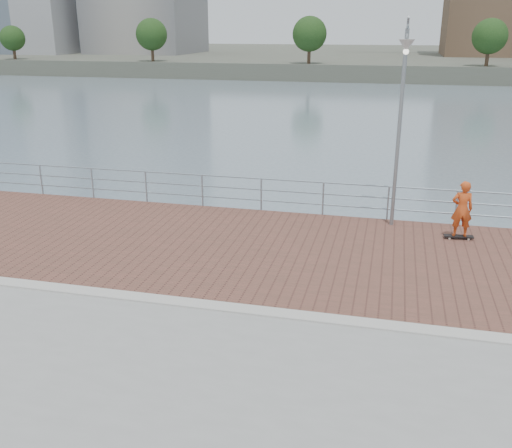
# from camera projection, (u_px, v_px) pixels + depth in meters

# --- Properties ---
(water) EXTENTS (400.00, 400.00, 0.00)m
(water) POSITION_uv_depth(u_px,v_px,m) (236.00, 388.00, 13.06)
(water) COLOR slate
(water) RESTS_ON ground
(brick_lane) EXTENTS (40.00, 6.80, 0.02)m
(brick_lane) POSITION_uv_depth(u_px,v_px,m) (270.00, 250.00, 15.70)
(brick_lane) COLOR brown
(brick_lane) RESTS_ON seawall
(curb) EXTENTS (40.00, 0.40, 0.06)m
(curb) POSITION_uv_depth(u_px,v_px,m) (234.00, 308.00, 12.39)
(curb) COLOR #B7B5AD
(curb) RESTS_ON seawall
(far_shore) EXTENTS (320.00, 95.00, 2.50)m
(far_shore) POSITION_uv_depth(u_px,v_px,m) (385.00, 58.00, 125.10)
(far_shore) COLOR #4C5142
(far_shore) RESTS_ON ground
(guardrail) EXTENTS (39.06, 0.06, 1.13)m
(guardrail) POSITION_uv_depth(u_px,v_px,m) (292.00, 193.00, 18.60)
(guardrail) COLOR #8C9EA8
(guardrail) RESTS_ON brick_lane
(street_lamp) EXTENTS (0.42, 1.23, 5.81)m
(street_lamp) POSITION_uv_depth(u_px,v_px,m) (402.00, 91.00, 15.91)
(street_lamp) COLOR gray
(street_lamp) RESTS_ON brick_lane
(skateboard) EXTENTS (0.84, 0.30, 0.10)m
(skateboard) POSITION_uv_depth(u_px,v_px,m) (459.00, 236.00, 16.45)
(skateboard) COLOR black
(skateboard) RESTS_ON brick_lane
(skateboarder) EXTENTS (0.64, 0.45, 1.64)m
(skateboarder) POSITION_uv_depth(u_px,v_px,m) (462.00, 209.00, 16.18)
(skateboarder) COLOR #D34C1C
(skateboarder) RESTS_ON skateboard
(shoreline_trees) EXTENTS (109.15, 5.07, 6.75)m
(shoreline_trees) POSITION_uv_depth(u_px,v_px,m) (318.00, 36.00, 83.59)
(shoreline_trees) COLOR #473323
(shoreline_trees) RESTS_ON far_shore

